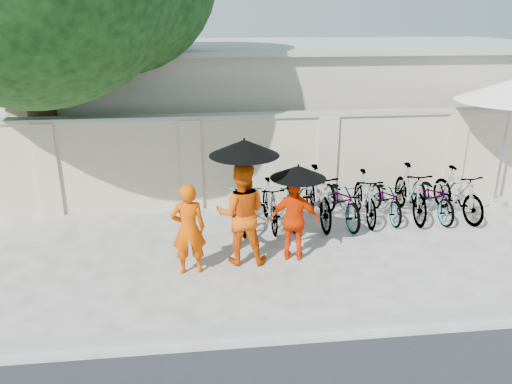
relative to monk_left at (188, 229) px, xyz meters
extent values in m
plane|color=silver|center=(1.04, -0.16, -0.78)|extent=(80.00, 80.00, 0.00)
cube|color=#A1A29C|center=(1.04, -1.86, -0.72)|extent=(40.00, 0.16, 0.12)
cube|color=beige|center=(2.04, 3.04, 0.22)|extent=(20.00, 0.30, 2.00)
cube|color=#B9AF98|center=(3.04, 6.84, 0.82)|extent=(14.00, 6.00, 3.20)
cylinder|color=#3D2614|center=(-3.16, 3.74, 1.42)|extent=(0.60, 0.60, 4.40)
imported|color=#EA4E00|center=(0.00, 0.00, 0.00)|extent=(0.60, 0.43, 1.56)
imported|color=#E15107|center=(0.90, 0.27, 0.12)|extent=(0.95, 0.78, 1.80)
cylinder|color=black|center=(0.95, 0.19, 0.77)|extent=(0.02, 0.02, 1.06)
cone|color=black|center=(0.95, 0.19, 1.30)|extent=(1.15, 1.15, 0.26)
imported|color=#FF3500|center=(1.82, 0.27, -0.05)|extent=(0.92, 0.54, 1.47)
cylinder|color=black|center=(1.84, 0.19, 0.46)|extent=(0.02, 0.02, 0.81)
cone|color=black|center=(1.84, 0.19, 0.86)|extent=(0.94, 0.94, 0.22)
cylinder|color=#A1A29C|center=(6.90, 2.41, -0.73)|extent=(0.54, 0.54, 0.11)
cylinder|color=#9D9CAC|center=(6.90, 2.41, 0.48)|extent=(0.06, 0.06, 2.53)
imported|color=#9D9CAC|center=(1.10, 1.87, -0.29)|extent=(0.78, 1.91, 0.98)
imported|color=#9D9CAC|center=(1.60, 1.74, -0.31)|extent=(0.51, 1.60, 0.95)
imported|color=#9D9CAC|center=(2.11, 1.93, -0.33)|extent=(0.74, 1.77, 0.91)
imported|color=#9D9CAC|center=(2.61, 1.82, -0.21)|extent=(0.61, 1.94, 1.15)
imported|color=#9D9CAC|center=(3.11, 1.82, -0.30)|extent=(0.88, 1.90, 0.96)
imported|color=#9D9CAC|center=(3.62, 1.84, -0.27)|extent=(0.58, 1.72, 1.02)
imported|color=#9D9CAC|center=(4.12, 1.93, -0.35)|extent=(0.62, 1.64, 0.85)
imported|color=#9D9CAC|center=(4.63, 1.90, -0.23)|extent=(0.60, 1.86, 1.10)
imported|color=#9D9CAC|center=(5.13, 1.88, -0.33)|extent=(0.71, 1.76, 0.91)
imported|color=#9D9CAC|center=(5.64, 1.80, -0.26)|extent=(0.72, 1.79, 1.04)
camera|label=1|loc=(0.24, -7.56, 3.35)|focal=35.00mm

